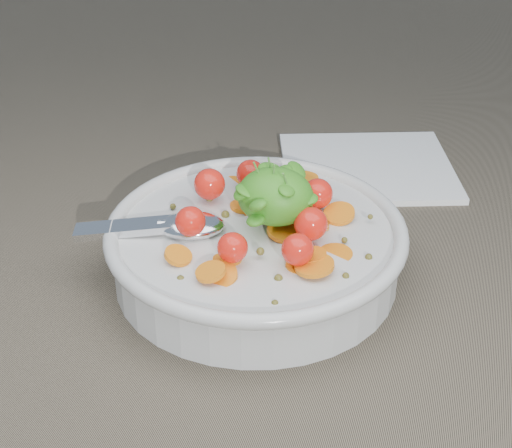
# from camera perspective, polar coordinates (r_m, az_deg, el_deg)

# --- Properties ---
(ground) EXTENTS (6.00, 6.00, 0.00)m
(ground) POSITION_cam_1_polar(r_m,az_deg,el_deg) (0.65, 1.43, -3.65)
(ground) COLOR #6F634F
(ground) RESTS_ON ground
(bowl) EXTENTS (0.26, 0.24, 0.10)m
(bowl) POSITION_cam_1_polar(r_m,az_deg,el_deg) (0.63, 0.02, -1.61)
(bowl) COLOR silver
(bowl) RESTS_ON ground
(napkin) EXTENTS (0.21, 0.20, 0.01)m
(napkin) POSITION_cam_1_polar(r_m,az_deg,el_deg) (0.81, 8.10, 4.12)
(napkin) COLOR white
(napkin) RESTS_ON ground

